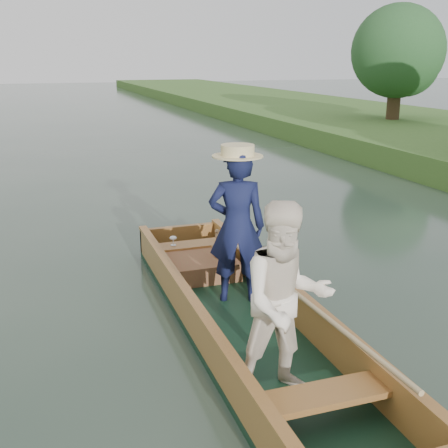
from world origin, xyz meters
name	(u,v)px	position (x,y,z in m)	size (l,w,h in m)	color
ground	(244,333)	(0.00, 0.00, 0.00)	(120.00, 120.00, 0.00)	#283D30
trees_far	(170,65)	(1.77, 10.25, 2.43)	(22.93, 14.13, 4.32)	#47331E
punt	(248,287)	(0.00, -0.12, 0.54)	(1.12, 5.00, 1.74)	black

